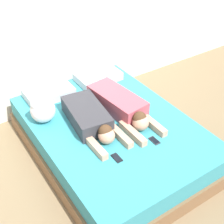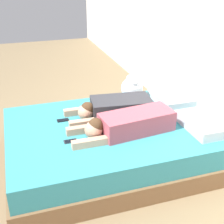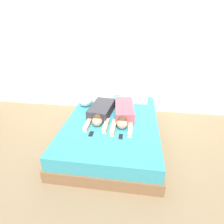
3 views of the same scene
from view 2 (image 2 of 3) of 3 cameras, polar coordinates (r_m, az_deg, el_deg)
ground_plane at (r=3.47m, az=0.00°, el=-8.50°), size 12.00×12.00×0.00m
bed at (r=3.36m, az=0.00°, el=-5.59°), size 1.62×2.21×0.42m
pillow_head_left at (r=3.84m, az=10.67°, el=2.56°), size 0.56×0.36×0.10m
pillow_head_right at (r=3.31m, az=16.31°, el=-2.03°), size 0.56×0.36×0.10m
person_left at (r=3.42m, az=0.31°, el=0.78°), size 0.43×0.96×0.20m
person_right at (r=3.08m, az=2.83°, el=-2.16°), size 0.39×1.07×0.20m
cell_phone_left at (r=3.38m, az=-8.97°, el=-1.49°), size 0.06×0.12×0.01m
cell_phone_right at (r=2.98m, az=-7.61°, el=-5.31°), size 0.06×0.12×0.01m
plush_toy at (r=3.84m, az=3.69°, el=4.47°), size 0.27×0.27×0.28m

